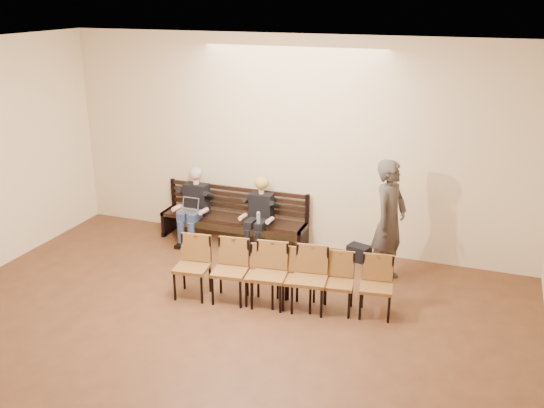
{
  "coord_description": "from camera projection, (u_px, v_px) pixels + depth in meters",
  "views": [
    {
      "loc": [
        3.06,
        -4.2,
        4.12
      ],
      "look_at": [
        -0.01,
        4.05,
        1.01
      ],
      "focal_mm": 40.0,
      "sensor_mm": 36.0,
      "label": 1
    }
  ],
  "objects": [
    {
      "name": "seated_woman",
      "position": [
        259.0,
        218.0,
        10.04
      ],
      "size": [
        0.48,
        0.66,
        1.11
      ],
      "primitive_type": null,
      "color": "black",
      "rests_on": "ground"
    },
    {
      "name": "laptop",
      "position": [
        188.0,
        213.0,
        10.28
      ],
      "size": [
        0.34,
        0.28,
        0.22
      ],
      "primitive_type": "cube",
      "rotation": [
        0.0,
        0.0,
        0.16
      ],
      "color": "#B7B6BB",
      "rests_on": "bench"
    },
    {
      "name": "bench",
      "position": [
        233.0,
        230.0,
        10.43
      ],
      "size": [
        2.6,
        0.9,
        0.45
      ],
      "primitive_type": "cube",
      "color": "black",
      "rests_on": "ground"
    },
    {
      "name": "room_walls",
      "position": [
        157.0,
        162.0,
        5.94
      ],
      "size": [
        8.02,
        10.01,
        3.51
      ],
      "color": "beige",
      "rests_on": "ground"
    },
    {
      "name": "seated_man",
      "position": [
        194.0,
        206.0,
        10.42
      ],
      "size": [
        0.51,
        0.7,
        1.22
      ],
      "primitive_type": null,
      "color": "black",
      "rests_on": "ground"
    },
    {
      "name": "water_bottle",
      "position": [
        258.0,
        224.0,
        9.78
      ],
      "size": [
        0.07,
        0.07,
        0.21
      ],
      "primitive_type": "cylinder",
      "rotation": [
        0.0,
        0.0,
        -0.03
      ],
      "color": "silver",
      "rests_on": "bench"
    },
    {
      "name": "chair_row_front",
      "position": [
        318.0,
        282.0,
        8.17
      ],
      "size": [
        2.02,
        0.71,
        0.81
      ],
      "primitive_type": "cube",
      "rotation": [
        0.0,
        0.0,
        0.13
      ],
      "color": "brown",
      "rests_on": "ground"
    },
    {
      "name": "bag",
      "position": [
        359.0,
        253.0,
        9.75
      ],
      "size": [
        0.4,
        0.33,
        0.26
      ],
      "primitive_type": "cube",
      "rotation": [
        0.0,
        0.0,
        -0.3
      ],
      "color": "black",
      "rests_on": "ground"
    },
    {
      "name": "chair_row_back",
      "position": [
        249.0,
        274.0,
        8.33
      ],
      "size": [
        2.18,
        0.74,
        0.88
      ],
      "primitive_type": "cube",
      "rotation": [
        0.0,
        0.0,
        0.12
      ],
      "color": "brown",
      "rests_on": "ground"
    },
    {
      "name": "passerby",
      "position": [
        390.0,
        212.0,
        8.81
      ],
      "size": [
        0.73,
        0.9,
        2.14
      ],
      "primitive_type": "imported",
      "rotation": [
        0.0,
        0.0,
        1.26
      ],
      "color": "#3C3631",
      "rests_on": "ground"
    }
  ]
}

